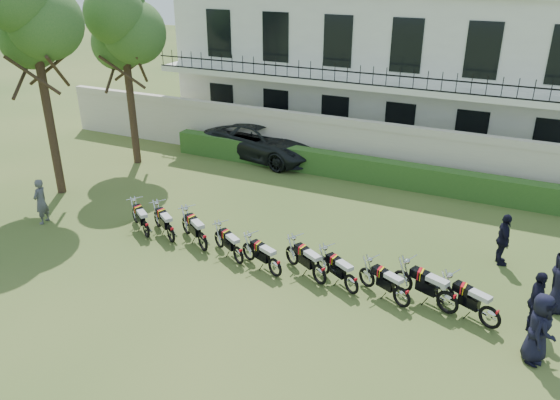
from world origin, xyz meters
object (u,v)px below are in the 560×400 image
(officer_5, at_px, (503,240))
(motorcycle_6, at_px, (352,280))
(tree_west_near, at_px, (123,26))
(motorcycle_0, at_px, (146,225))
(motorcycle_8, at_px, (448,297))
(motorcycle_9, at_px, (491,312))
(inspector, at_px, (41,201))
(motorcycle_2, at_px, (203,237))
(motorcycle_5, at_px, (319,270))
(suv, at_px, (263,141))
(officer_2, at_px, (536,301))
(motorcycle_1, at_px, (171,230))
(motorcycle_3, at_px, (238,251))
(officer_0, at_px, (539,328))
(tree_west_mid, at_px, (31,13))
(motorcycle_7, at_px, (402,293))
(motorcycle_4, at_px, (275,263))
(officer_1, at_px, (543,330))

(officer_5, bearing_deg, motorcycle_6, 117.60)
(tree_west_near, bearing_deg, motorcycle_0, -49.19)
(motorcycle_8, relative_size, motorcycle_9, 1.09)
(motorcycle_8, bearing_deg, inspector, 113.55)
(motorcycle_0, distance_m, motorcycle_2, 2.16)
(motorcycle_0, height_order, motorcycle_5, motorcycle_5)
(tree_west_near, distance_m, suv, 7.61)
(suv, relative_size, inspector, 3.54)
(motorcycle_6, height_order, officer_2, officer_2)
(motorcycle_1, height_order, motorcycle_3, motorcycle_1)
(motorcycle_5, bearing_deg, inspector, 122.16)
(suv, xyz_separation_m, officer_5, (10.73, -5.45, 0.03))
(motorcycle_1, height_order, motorcycle_2, motorcycle_2)
(motorcycle_2, distance_m, officer_0, 9.61)
(motorcycle_6, bearing_deg, inspector, 122.41)
(tree_west_mid, xyz_separation_m, inspector, (1.45, -2.27, -5.87))
(suv, bearing_deg, motorcycle_7, -125.96)
(inspector, bearing_deg, motorcycle_9, 81.29)
(motorcycle_2, height_order, motorcycle_5, motorcycle_2)
(motorcycle_1, xyz_separation_m, officer_0, (10.79, -1.04, 0.39))
(officer_2, bearing_deg, motorcycle_6, 104.40)
(motorcycle_4, distance_m, motorcycle_6, 2.26)
(motorcycle_4, height_order, suv, suv)
(motorcycle_5, xyz_separation_m, officer_0, (5.57, -0.78, 0.38))
(motorcycle_9, distance_m, suv, 13.98)
(motorcycle_5, bearing_deg, officer_2, -56.29)
(motorcycle_5, height_order, officer_2, officer_2)
(motorcycle_1, height_order, officer_1, officer_1)
(motorcycle_3, bearing_deg, motorcycle_4, -66.83)
(motorcycle_0, relative_size, motorcycle_8, 0.80)
(motorcycle_8, bearing_deg, motorcycle_7, 122.44)
(suv, bearing_deg, motorcycle_3, -147.40)
(officer_1, distance_m, officer_5, 4.34)
(motorcycle_3, height_order, motorcycle_6, motorcycle_6)
(motorcycle_8, xyz_separation_m, motorcycle_9, (1.05, -0.18, -0.03))
(motorcycle_1, relative_size, officer_1, 0.98)
(motorcycle_1, bearing_deg, officer_1, -61.36)
(tree_west_near, height_order, officer_0, tree_west_near)
(motorcycle_4, xyz_separation_m, motorcycle_5, (1.30, 0.17, 0.03))
(motorcycle_1, xyz_separation_m, motorcycle_4, (3.92, -0.42, -0.02))
(motorcycle_4, relative_size, inspector, 1.05)
(motorcycle_0, xyz_separation_m, motorcycle_4, (4.84, -0.35, -0.01))
(officer_0, bearing_deg, tree_west_near, 72.13)
(tree_west_near, bearing_deg, officer_2, -18.30)
(motorcycle_4, height_order, officer_0, officer_0)
(motorcycle_3, bearing_deg, officer_2, -56.61)
(motorcycle_4, xyz_separation_m, motorcycle_9, (5.83, 0.11, 0.03))
(suv, relative_size, officer_2, 3.51)
(motorcycle_0, bearing_deg, officer_1, -59.60)
(motorcycle_3, height_order, motorcycle_9, motorcycle_9)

